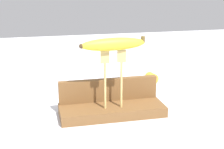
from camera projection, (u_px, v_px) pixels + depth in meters
name	position (u px, v px, depth m)	size (l,w,h in m)	color
ground_plane	(112.00, 115.00, 1.06)	(3.00, 3.00, 0.00)	silver
wooden_board	(112.00, 110.00, 1.06)	(0.32, 0.12, 0.03)	brown
board_backstop	(108.00, 90.00, 1.09)	(0.32, 0.02, 0.07)	brown
fork_stand_center	(113.00, 74.00, 1.01)	(0.08, 0.01, 0.18)	tan
banana_raised_center	(113.00, 44.00, 0.98)	(0.20, 0.05, 0.04)	yellow
banana_chunk_near	(151.00, 78.00, 1.38)	(0.05, 0.05, 0.04)	gold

